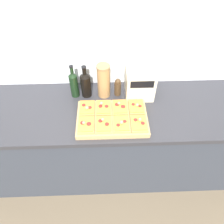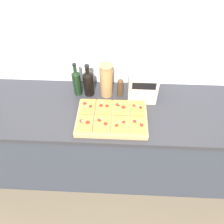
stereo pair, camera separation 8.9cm
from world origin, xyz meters
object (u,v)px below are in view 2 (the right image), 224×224
at_px(pepper_mill, 120,87).
at_px(grain_jar_tall, 106,81).
at_px(cutting_board, 112,119).
at_px(wine_bottle, 88,83).
at_px(olive_oil_bottle, 77,82).
at_px(toaster_oven, 142,84).

bearing_deg(pepper_mill, grain_jar_tall, 180.00).
xyz_separation_m(cutting_board, wine_bottle, (-0.20, 0.29, 0.10)).
bearing_deg(grain_jar_tall, cutting_board, -78.76).
relative_size(wine_bottle, pepper_mill, 1.80).
relative_size(cutting_board, grain_jar_tall, 1.79).
bearing_deg(grain_jar_tall, olive_oil_bottle, 180.00).
relative_size(olive_oil_bottle, wine_bottle, 1.03).
height_order(wine_bottle, pepper_mill, wine_bottle).
distance_m(olive_oil_bottle, pepper_mill, 0.36).
height_order(grain_jar_tall, toaster_oven, grain_jar_tall).
bearing_deg(toaster_oven, cutting_board, -128.90).
bearing_deg(pepper_mill, wine_bottle, 180.00).
height_order(olive_oil_bottle, pepper_mill, olive_oil_bottle).
xyz_separation_m(wine_bottle, grain_jar_tall, (0.15, -0.00, 0.03)).
xyz_separation_m(olive_oil_bottle, grain_jar_tall, (0.24, -0.00, 0.02)).
distance_m(grain_jar_tall, toaster_oven, 0.29).
distance_m(cutting_board, olive_oil_bottle, 0.43).
distance_m(olive_oil_bottle, toaster_oven, 0.53).
bearing_deg(grain_jar_tall, toaster_oven, -0.17).
relative_size(olive_oil_bottle, pepper_mill, 1.85).
bearing_deg(wine_bottle, grain_jar_tall, -0.00).
height_order(wine_bottle, toaster_oven, wine_bottle).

